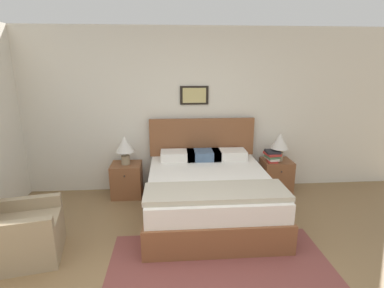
{
  "coord_description": "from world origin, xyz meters",
  "views": [
    {
      "loc": [
        -0.24,
        -2.05,
        2.06
      ],
      "look_at": [
        0.03,
        1.48,
        1.09
      ],
      "focal_mm": 28.0,
      "sensor_mm": 36.0,
      "label": 1
    }
  ],
  "objects_px": {
    "bed": "(209,193)",
    "table_lamp_near_window": "(125,146)",
    "nightstand_near_window": "(127,180)",
    "armchair": "(17,234)",
    "nightstand_by_door": "(276,176)",
    "table_lamp_by_door": "(280,143)"
  },
  "relations": [
    {
      "from": "bed",
      "to": "table_lamp_near_window",
      "type": "relative_size",
      "value": 4.3
    },
    {
      "from": "nightstand_near_window",
      "to": "armchair",
      "type": "bearing_deg",
      "value": -122.22
    },
    {
      "from": "armchair",
      "to": "nightstand_near_window",
      "type": "xyz_separation_m",
      "value": [
        0.96,
        1.53,
        -0.03
      ]
    },
    {
      "from": "nightstand_by_door",
      "to": "table_lamp_by_door",
      "type": "relative_size",
      "value": 1.18
    },
    {
      "from": "armchair",
      "to": "table_lamp_near_window",
      "type": "relative_size",
      "value": 2.0
    },
    {
      "from": "armchair",
      "to": "nightstand_near_window",
      "type": "distance_m",
      "value": 1.8
    },
    {
      "from": "armchair",
      "to": "table_lamp_near_window",
      "type": "distance_m",
      "value": 1.88
    },
    {
      "from": "armchair",
      "to": "table_lamp_by_door",
      "type": "distance_m",
      "value": 3.76
    },
    {
      "from": "table_lamp_near_window",
      "to": "table_lamp_by_door",
      "type": "bearing_deg",
      "value": 0.0
    },
    {
      "from": "table_lamp_by_door",
      "to": "bed",
      "type": "bearing_deg",
      "value": -149.44
    },
    {
      "from": "nightstand_by_door",
      "to": "table_lamp_near_window",
      "type": "xyz_separation_m",
      "value": [
        -2.42,
        -0.0,
        0.56
      ]
    },
    {
      "from": "nightstand_by_door",
      "to": "table_lamp_by_door",
      "type": "bearing_deg",
      "value": -11.83
    },
    {
      "from": "table_lamp_by_door",
      "to": "nightstand_by_door",
      "type": "bearing_deg",
      "value": 168.17
    },
    {
      "from": "armchair",
      "to": "table_lamp_near_window",
      "type": "xyz_separation_m",
      "value": [
        0.96,
        1.52,
        0.53
      ]
    },
    {
      "from": "nightstand_by_door",
      "to": "bed",
      "type": "bearing_deg",
      "value": -148.92
    },
    {
      "from": "bed",
      "to": "table_lamp_by_door",
      "type": "distance_m",
      "value": 1.51
    },
    {
      "from": "nightstand_by_door",
      "to": "table_lamp_by_door",
      "type": "xyz_separation_m",
      "value": [
        0.02,
        -0.0,
        0.56
      ]
    },
    {
      "from": "armchair",
      "to": "nightstand_by_door",
      "type": "height_order",
      "value": "armchair"
    },
    {
      "from": "table_lamp_near_window",
      "to": "bed",
      "type": "bearing_deg",
      "value": -30.95
    },
    {
      "from": "nightstand_by_door",
      "to": "table_lamp_near_window",
      "type": "bearing_deg",
      "value": -179.91
    },
    {
      "from": "armchair",
      "to": "nightstand_by_door",
      "type": "bearing_deg",
      "value": 103.09
    },
    {
      "from": "bed",
      "to": "table_lamp_near_window",
      "type": "xyz_separation_m",
      "value": [
        -1.21,
        0.73,
        0.49
      ]
    }
  ]
}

